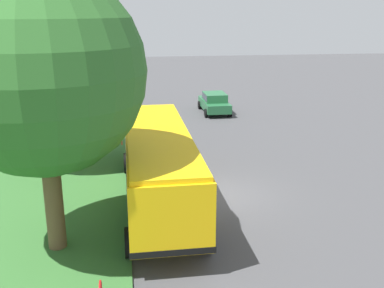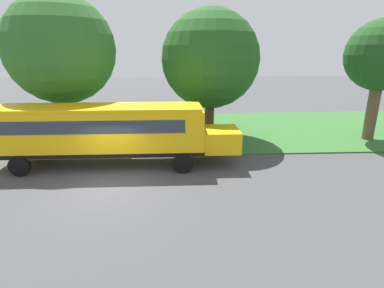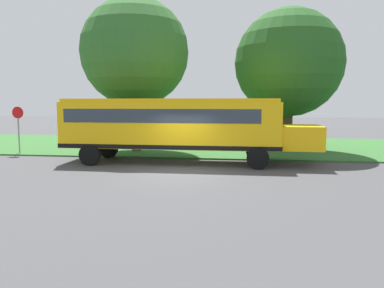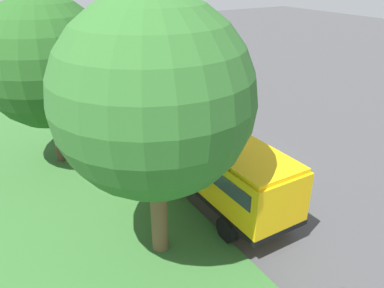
# 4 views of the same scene
# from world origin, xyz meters

# --- Properties ---
(ground_plane) EXTENTS (120.00, 120.00, 0.00)m
(ground_plane) POSITION_xyz_m (0.00, 0.00, 0.00)
(ground_plane) COLOR #424244
(grass_verge) EXTENTS (12.00, 80.00, 0.08)m
(grass_verge) POSITION_xyz_m (-10.00, 0.00, 0.04)
(grass_verge) COLOR #33662D
(grass_verge) RESTS_ON ground
(school_bus) EXTENTS (2.84, 12.42, 3.16)m
(school_bus) POSITION_xyz_m (-2.79, -0.54, 1.92)
(school_bus) COLOR yellow
(school_bus) RESTS_ON ground
(car_green_nearest) EXTENTS (2.02, 4.40, 1.56)m
(car_green_nearest) POSITION_xyz_m (2.80, 15.89, 0.88)
(car_green_nearest) COLOR #236038
(car_green_nearest) RESTS_ON ground
(oak_tree_beside_bus) EXTENTS (6.32, 6.32, 9.05)m
(oak_tree_beside_bus) POSITION_xyz_m (-6.52, -3.68, 5.80)
(oak_tree_beside_bus) COLOR brown
(oak_tree_beside_bus) RESTS_ON ground
(oak_tree_roadside_mid) EXTENTS (6.35, 6.35, 8.48)m
(oak_tree_roadside_mid) POSITION_xyz_m (-7.73, 5.36, 5.30)
(oak_tree_roadside_mid) COLOR #4C3826
(oak_tree_roadside_mid) RESTS_ON ground
(oak_tree_far_end) EXTENTS (4.47, 4.47, 7.81)m
(oak_tree_far_end) POSITION_xyz_m (-6.82, 16.19, 5.57)
(oak_tree_far_end) COLOR brown
(oak_tree_far_end) RESTS_ON ground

